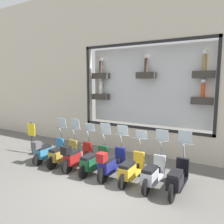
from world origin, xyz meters
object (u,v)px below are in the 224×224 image
object	(u,v)px
scooter_green_4	(93,161)
scooter_red_5	(76,156)
scooter_silver_1	(153,174)
scooter_olive_6	(62,154)
scooter_yellow_2	(131,169)
shop_sign_post	(32,137)
scooter_teal_7	(48,150)
scooter_black_0	(177,178)
scooter_navy_3	(110,163)

from	to	relation	value
scooter_green_4	scooter_red_5	xyz separation A→B (m)	(-0.06, 0.74, 0.06)
scooter_silver_1	scooter_olive_6	bearing A→B (deg)	89.98
scooter_silver_1	scooter_yellow_2	xyz separation A→B (m)	(-0.00, 0.74, -0.01)
scooter_red_5	shop_sign_post	size ratio (longest dim) A/B	1.25
scooter_yellow_2	shop_sign_post	world-z (taller)	scooter_yellow_2
scooter_red_5	shop_sign_post	world-z (taller)	scooter_red_5
scooter_teal_7	scooter_olive_6	bearing A→B (deg)	-84.75
scooter_yellow_2	scooter_teal_7	distance (m)	3.68
scooter_green_4	shop_sign_post	size ratio (longest dim) A/B	1.24
scooter_yellow_2	scooter_green_4	xyz separation A→B (m)	(0.00, 1.47, -0.00)
scooter_silver_1	scooter_red_5	size ratio (longest dim) A/B	1.00
scooter_black_0	scooter_red_5	size ratio (longest dim) A/B	1.00
scooter_silver_1	scooter_olive_6	world-z (taller)	scooter_olive_6
scooter_silver_1	scooter_yellow_2	size ratio (longest dim) A/B	1.00
shop_sign_post	scooter_navy_3	bearing A→B (deg)	-93.89
scooter_navy_3	scooter_red_5	distance (m)	1.47
scooter_red_5	scooter_silver_1	bearing A→B (deg)	-88.85
scooter_navy_3	scooter_green_4	xyz separation A→B (m)	(0.05, 0.74, -0.07)
scooter_green_4	scooter_red_5	size ratio (longest dim) A/B	0.99
scooter_red_5	scooter_olive_6	world-z (taller)	scooter_olive_6
scooter_black_0	scooter_teal_7	world-z (taller)	scooter_black_0
scooter_navy_3	scooter_olive_6	xyz separation A→B (m)	(0.05, 2.21, -0.05)
scooter_yellow_2	scooter_teal_7	world-z (taller)	scooter_teal_7
scooter_silver_1	scooter_red_5	distance (m)	2.94
scooter_yellow_2	shop_sign_post	xyz separation A→B (m)	(0.24, 4.94, 0.34)
scooter_black_0	scooter_red_5	bearing A→B (deg)	91.00
scooter_silver_1	scooter_black_0	bearing A→B (deg)	-89.61
scooter_red_5	shop_sign_post	distance (m)	2.76
scooter_yellow_2	scooter_olive_6	bearing A→B (deg)	89.88
scooter_olive_6	scooter_teal_7	xyz separation A→B (m)	(-0.07, 0.74, 0.03)
scooter_olive_6	shop_sign_post	world-z (taller)	scooter_olive_6
scooter_navy_3	scooter_red_5	size ratio (longest dim) A/B	1.00
scooter_yellow_2	scooter_navy_3	size ratio (longest dim) A/B	0.99
scooter_navy_3	scooter_red_5	bearing A→B (deg)	90.23
shop_sign_post	scooter_yellow_2	bearing A→B (deg)	-92.75
scooter_teal_7	shop_sign_post	xyz separation A→B (m)	(0.30, 1.26, 0.30)
scooter_teal_7	shop_sign_post	bearing A→B (deg)	76.68
scooter_teal_7	scooter_silver_1	bearing A→B (deg)	-89.14
scooter_black_0	scooter_red_5	xyz separation A→B (m)	(-0.06, 3.68, 0.03)
scooter_olive_6	scooter_teal_7	bearing A→B (deg)	95.25
scooter_navy_3	scooter_olive_6	bearing A→B (deg)	88.59
scooter_black_0	shop_sign_post	distance (m)	6.42
scooter_yellow_2	scooter_green_4	size ratio (longest dim) A/B	1.00
scooter_green_4	scooter_olive_6	xyz separation A→B (m)	(0.00, 1.47, 0.02)
scooter_green_4	shop_sign_post	distance (m)	3.49
scooter_yellow_2	scooter_olive_6	size ratio (longest dim) A/B	1.00
scooter_olive_6	scooter_silver_1	bearing A→B (deg)	-90.02
scooter_green_4	shop_sign_post	world-z (taller)	scooter_green_4
scooter_silver_1	scooter_teal_7	bearing A→B (deg)	90.86
scooter_teal_7	scooter_black_0	bearing A→B (deg)	-89.21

